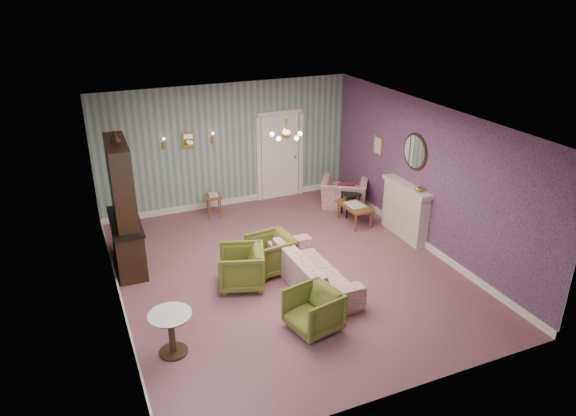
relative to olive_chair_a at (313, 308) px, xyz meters
name	(u,v)px	position (x,y,z in m)	size (l,w,h in m)	color
floor	(287,271)	(0.31, 1.79, -0.37)	(7.00, 7.00, 0.00)	#804B57
ceiling	(286,119)	(0.31, 1.79, 2.53)	(7.00, 7.00, 0.00)	white
wall_back	(227,146)	(0.31, 5.29, 1.08)	(6.00, 6.00, 0.00)	slate
wall_front	(400,303)	(0.31, -1.71, 1.08)	(6.00, 6.00, 0.00)	slate
wall_left	(110,229)	(-2.69, 1.79, 1.08)	(7.00, 7.00, 0.00)	slate
wall_right	(427,177)	(3.31, 1.79, 1.08)	(7.00, 7.00, 0.00)	slate
wall_right_floral	(426,177)	(3.30, 1.79, 1.08)	(7.00, 7.00, 0.00)	#A4527C
door	(280,155)	(1.61, 5.25, 0.71)	(1.12, 0.12, 2.16)	white
olive_chair_a	(313,308)	(0.00, 0.00, 0.00)	(0.73, 0.68, 0.75)	#585D20
olive_chair_b	(241,266)	(-0.61, 1.65, 0.03)	(0.78, 0.73, 0.81)	#585D20
olive_chair_c	(271,252)	(0.07, 1.95, 0.01)	(0.75, 0.70, 0.77)	#585D20
sofa_chintz	(313,263)	(0.56, 1.18, 0.06)	(2.20, 0.64, 0.86)	#913A53
wingback_chair	(344,189)	(2.76, 4.03, 0.09)	(1.06, 0.69, 0.92)	#913A53
dresser	(122,203)	(-2.34, 3.19, 0.92)	(0.54, 1.56, 2.59)	black
fireplace	(405,211)	(3.17, 2.19, 0.21)	(0.30, 1.40, 1.16)	beige
mantel_vase	(419,188)	(3.15, 1.79, 0.86)	(0.15, 0.15, 0.15)	gold
oval_mirror	(415,152)	(3.27, 2.19, 1.48)	(0.04, 0.76, 0.84)	white
framed_print	(378,145)	(3.28, 3.54, 1.23)	(0.04, 0.34, 0.42)	gold
coffee_table	(354,214)	(2.53, 3.14, -0.15)	(0.49, 0.88, 0.45)	brown
side_table_black	(350,204)	(2.65, 3.55, -0.09)	(0.38, 0.38, 0.56)	black
pedestal_table	(172,333)	(-2.14, 0.28, -0.03)	(0.63, 0.63, 0.69)	black
nesting_table	(214,205)	(-0.22, 4.76, -0.10)	(0.33, 0.42, 0.55)	brown
gilt_mirror_back	(189,141)	(-0.59, 5.25, 1.33)	(0.28, 0.06, 0.36)	gold
sconce_left	(164,144)	(-1.14, 5.23, 1.33)	(0.16, 0.12, 0.30)	gold
sconce_right	(213,138)	(-0.04, 5.23, 1.33)	(0.16, 0.12, 0.30)	gold
chandelier	(286,135)	(0.31, 1.79, 2.26)	(0.56, 0.56, 0.36)	gold
burgundy_cushion	(346,191)	(2.71, 3.88, 0.11)	(0.38, 0.10, 0.38)	maroon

